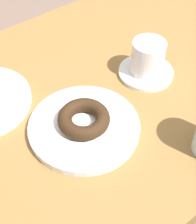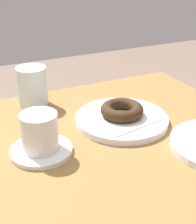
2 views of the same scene
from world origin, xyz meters
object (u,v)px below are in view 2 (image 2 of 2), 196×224
(plate_chocolate_ring, at_px, (122,119))
(water_glass, at_px, (32,86))
(donut_chocolate_ring, at_px, (122,110))
(coffee_cup, at_px, (42,136))

(plate_chocolate_ring, height_order, water_glass, water_glass)
(donut_chocolate_ring, bearing_deg, plate_chocolate_ring, 0.00)
(plate_chocolate_ring, relative_size, coffee_cup, 1.74)
(plate_chocolate_ring, bearing_deg, coffee_cup, 12.39)
(plate_chocolate_ring, xyz_separation_m, donut_chocolate_ring, (0.00, 0.00, 0.02))
(plate_chocolate_ring, height_order, coffee_cup, coffee_cup)
(donut_chocolate_ring, xyz_separation_m, water_glass, (0.16, -0.19, 0.02))
(coffee_cup, bearing_deg, plate_chocolate_ring, -167.61)
(plate_chocolate_ring, distance_m, coffee_cup, 0.22)
(donut_chocolate_ring, height_order, coffee_cup, coffee_cup)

